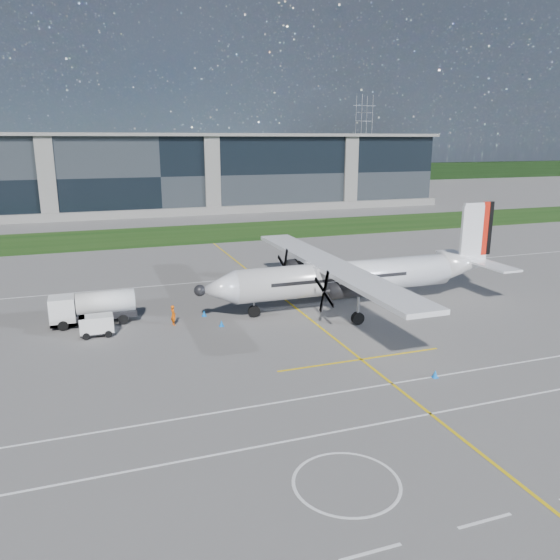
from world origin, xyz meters
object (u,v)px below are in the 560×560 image
(fuel_tanker_truck, at_px, (87,309))
(pylon_east, at_px, (363,138))
(safety_cone_stbdwing, at_px, (279,269))
(safety_cone_portwing, at_px, (435,374))
(safety_cone_nose_stbd, at_px, (204,313))
(turboprop_aircraft, at_px, (357,258))
(baggage_tug, at_px, (97,326))
(ground_crew_person, at_px, (173,314))
(safety_cone_nose_port, at_px, (221,323))

(fuel_tanker_truck, bearing_deg, pylon_east, 55.06)
(safety_cone_stbdwing, bearing_deg, fuel_tanker_truck, -149.89)
(pylon_east, height_order, fuel_tanker_truck, pylon_east)
(safety_cone_portwing, xyz_separation_m, safety_cone_stbdwing, (0.18, 29.83, 0.00))
(fuel_tanker_truck, distance_m, safety_cone_nose_stbd, 9.35)
(turboprop_aircraft, xyz_separation_m, safety_cone_stbdwing, (-2.05, 14.62, -4.14))
(turboprop_aircraft, relative_size, fuel_tanker_truck, 4.22)
(turboprop_aircraft, xyz_separation_m, fuel_tanker_truck, (-22.53, 2.74, -3.09))
(baggage_tug, distance_m, safety_cone_portwing, 24.68)
(turboprop_aircraft, relative_size, safety_cone_nose_stbd, 58.56)
(fuel_tanker_truck, xyz_separation_m, safety_cone_portwing, (20.30, -17.96, -1.05))
(pylon_east, relative_size, fuel_tanker_truck, 4.32)
(turboprop_aircraft, height_order, baggage_tug, turboprop_aircraft)
(safety_cone_nose_stbd, bearing_deg, ground_crew_person, -153.41)
(turboprop_aircraft, height_order, safety_cone_nose_stbd, turboprop_aircraft)
(safety_cone_nose_stbd, bearing_deg, safety_cone_portwing, -56.68)
(pylon_east, relative_size, safety_cone_nose_port, 60.00)
(pylon_east, xyz_separation_m, safety_cone_nose_stbd, (-90.08, -143.27, -14.75))
(pylon_east, relative_size, baggage_tug, 11.45)
(pylon_east, relative_size, safety_cone_stbdwing, 60.00)
(ground_crew_person, xyz_separation_m, safety_cone_stbdwing, (14.01, 14.38, -0.69))
(pylon_east, height_order, safety_cone_stbdwing, pylon_east)
(turboprop_aircraft, distance_m, safety_cone_stbdwing, 15.33)
(turboprop_aircraft, bearing_deg, safety_cone_nose_stbd, 173.04)
(baggage_tug, xyz_separation_m, safety_cone_nose_port, (9.37, -1.06, -0.54))
(turboprop_aircraft, bearing_deg, fuel_tanker_truck, 173.07)
(turboprop_aircraft, height_order, ground_crew_person, turboprop_aircraft)
(safety_cone_nose_stbd, distance_m, safety_cone_stbdwing, 17.19)
(turboprop_aircraft, relative_size, safety_cone_nose_port, 58.56)
(safety_cone_portwing, bearing_deg, ground_crew_person, 131.83)
(pylon_east, height_order, safety_cone_nose_port, pylon_east)
(fuel_tanker_truck, xyz_separation_m, safety_cone_stbdwing, (20.48, 11.88, -1.05))
(pylon_east, bearing_deg, safety_cone_nose_stbd, -122.16)
(ground_crew_person, bearing_deg, turboprop_aircraft, -103.61)
(fuel_tanker_truck, xyz_separation_m, baggage_tug, (0.64, -3.04, -0.52))
(ground_crew_person, distance_m, safety_cone_stbdwing, 20.09)
(ground_crew_person, bearing_deg, pylon_east, -45.44)
(turboprop_aircraft, relative_size, safety_cone_stbdwing, 58.56)
(pylon_east, distance_m, turboprop_aircraft, 164.32)
(safety_cone_portwing, bearing_deg, safety_cone_nose_port, 126.62)
(turboprop_aircraft, relative_size, ground_crew_person, 15.59)
(pylon_east, bearing_deg, safety_cone_nose_port, -121.41)
(ground_crew_person, xyz_separation_m, safety_cone_nose_port, (3.54, -1.60, -0.69))
(pylon_east, height_order, turboprop_aircraft, pylon_east)
(pylon_east, height_order, safety_cone_nose_stbd, pylon_east)
(fuel_tanker_truck, height_order, safety_cone_nose_stbd, fuel_tanker_truck)
(safety_cone_stbdwing, bearing_deg, turboprop_aircraft, -82.01)
(turboprop_aircraft, distance_m, fuel_tanker_truck, 22.91)
(pylon_east, relative_size, safety_cone_nose_stbd, 60.00)
(baggage_tug, height_order, safety_cone_nose_port, baggage_tug)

